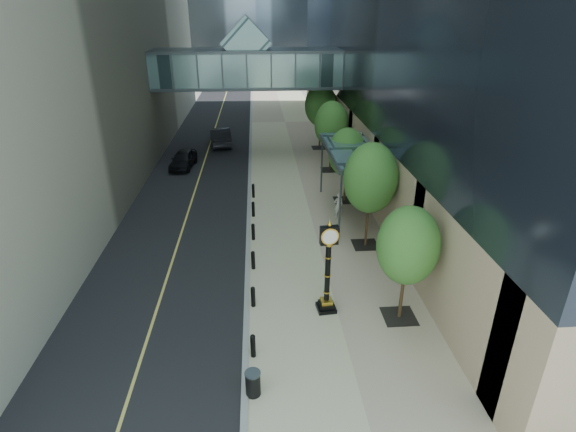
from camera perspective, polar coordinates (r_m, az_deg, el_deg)
The scene contains 13 objects.
ground at distance 17.57m, azimuth 4.95°, elevation -19.20°, with size 320.00×320.00×0.00m, color gray.
road at distance 54.04m, azimuth -9.06°, elevation 11.53°, with size 8.00×180.00×0.02m, color black.
sidewalk at distance 53.93m, azimuth -0.38°, elevation 11.83°, with size 8.00×180.00×0.06m, color #BEB792.
curb at distance 53.83m, azimuth -4.73°, elevation 11.73°, with size 0.25×180.00×0.07m, color gray.
skywalk at distance 40.69m, azimuth -5.21°, elevation 18.45°, with size 17.00×4.20×5.80m.
entrance_canopy at distance 28.22m, azimuth 8.09°, elevation 8.15°, with size 3.00×8.00×4.38m.
bollard_row at distance 24.42m, azimuth -4.44°, elevation -3.80°, with size 0.20×16.20×0.90m.
street_trees at distance 31.09m, azimuth 7.20°, elevation 9.12°, with size 2.92×28.72×6.00m.
street_clock at distance 19.35m, azimuth 5.04°, elevation -7.32°, with size 0.88×0.88×4.28m.
trash_bin at distance 16.45m, azimuth -4.47°, elevation -20.50°, with size 0.52×0.52×0.90m, color black.
pedestrian at distance 28.57m, azimuth 6.42°, elevation 1.37°, with size 0.60×0.39×1.64m, color beige.
car_near at distance 38.82m, azimuth -13.18°, elevation 7.03°, with size 1.68×4.18×1.43m, color black.
car_far at distance 44.90m, azimuth -8.57°, elevation 9.98°, with size 1.79×5.12×1.69m, color black.
Camera 1 is at (-2.30, -12.44, 12.19)m, focal length 28.00 mm.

